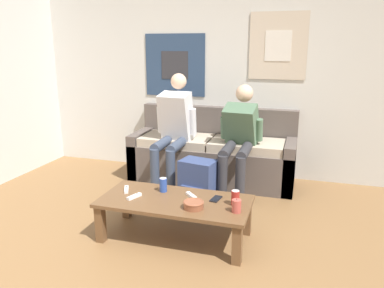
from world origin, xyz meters
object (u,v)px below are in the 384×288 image
(game_controller_near_left, at_px, (191,196))
(game_controller_far_center, at_px, (126,189))
(pillar_candle, at_px, (237,206))
(person_seated_teen, at_px, (239,136))
(backpack, at_px, (198,184))
(cell_phone, at_px, (216,199))
(drink_can_blue, at_px, (163,185))
(couch, at_px, (213,156))
(coffee_table, at_px, (175,205))
(game_controller_near_right, at_px, (134,196))
(drink_can_red, at_px, (235,198))
(ceramic_bowl, at_px, (194,204))
(person_seated_adult, at_px, (173,127))

(game_controller_near_left, xyz_separation_m, game_controller_far_center, (-0.59, -0.03, 0.00))
(game_controller_far_center, bearing_deg, pillar_candle, -8.49)
(person_seated_teen, relative_size, backpack, 2.46)
(pillar_candle, relative_size, cell_phone, 0.78)
(pillar_candle, xyz_separation_m, drink_can_blue, (-0.69, 0.23, 0.01))
(couch, height_order, drink_can_blue, couch)
(person_seated_teen, bearing_deg, coffee_table, -106.23)
(game_controller_near_right, xyz_separation_m, game_controller_far_center, (-0.14, 0.13, 0.00))
(coffee_table, height_order, pillar_candle, pillar_candle)
(backpack, distance_m, cell_phone, 0.69)
(game_controller_near_right, bearing_deg, person_seated_teen, 60.77)
(backpack, relative_size, game_controller_near_right, 3.28)
(person_seated_teen, height_order, game_controller_near_right, person_seated_teen)
(game_controller_near_right, bearing_deg, coffee_table, 10.68)
(backpack, bearing_deg, person_seated_teen, 52.91)
(couch, xyz_separation_m, backpack, (0.04, -0.79, -0.08))
(drink_can_red, relative_size, game_controller_far_center, 0.86)
(drink_can_blue, bearing_deg, couch, 85.03)
(coffee_table, distance_m, backpack, 0.70)
(backpack, height_order, ceramic_bowl, backpack)
(game_controller_near_left, bearing_deg, coffee_table, -141.12)
(ceramic_bowl, relative_size, game_controller_near_left, 1.30)
(person_seated_teen, distance_m, backpack, 0.70)
(couch, xyz_separation_m, drink_can_blue, (-0.12, -1.34, 0.11))
(backpack, bearing_deg, person_seated_adult, 133.40)
(ceramic_bowl, distance_m, drink_can_red, 0.34)
(couch, bearing_deg, coffee_table, -88.42)
(pillar_candle, bearing_deg, game_controller_far_center, 171.51)
(drink_can_blue, bearing_deg, person_seated_adult, 104.44)
(pillar_candle, bearing_deg, game_controller_near_right, 178.34)
(backpack, relative_size, ceramic_bowl, 2.90)
(couch, distance_m, game_controller_far_center, 1.49)
(game_controller_near_left, bearing_deg, person_seated_teen, 78.31)
(ceramic_bowl, height_order, cell_phone, ceramic_bowl)
(person_seated_teen, bearing_deg, ceramic_bowl, -96.07)
(backpack, bearing_deg, game_controller_near_left, -79.04)
(couch, height_order, cell_phone, couch)
(ceramic_bowl, bearing_deg, coffee_table, 149.29)
(drink_can_red, height_order, game_controller_near_left, drink_can_red)
(person_seated_teen, bearing_deg, person_seated_adult, -179.53)
(drink_can_blue, xyz_separation_m, drink_can_red, (0.66, -0.10, 0.00))
(game_controller_far_center, bearing_deg, couch, 72.97)
(drink_can_blue, bearing_deg, coffee_table, -41.67)
(coffee_table, relative_size, person_seated_teen, 1.07)
(drink_can_red, distance_m, game_controller_near_left, 0.39)
(pillar_candle, xyz_separation_m, game_controller_far_center, (-1.01, 0.15, -0.04))
(couch, bearing_deg, ceramic_bowl, -81.52)
(drink_can_blue, relative_size, game_controller_far_center, 0.86)
(person_seated_adult, xyz_separation_m, person_seated_teen, (0.74, 0.01, -0.05))
(ceramic_bowl, bearing_deg, game_controller_far_center, 165.17)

